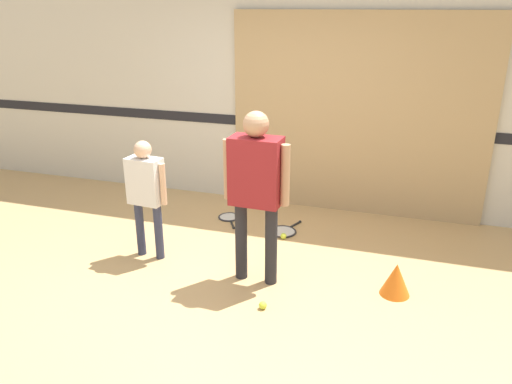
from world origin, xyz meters
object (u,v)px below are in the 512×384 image
person_instructor (256,180)px  person_student_left (146,187)px  training_cone (396,279)px  racket_second_spare (229,218)px  racket_spare_on_floor (283,231)px  tennis_ball_near_instructor (263,305)px  tennis_ball_by_spare_racket (283,236)px

person_instructor → person_student_left: (-1.15, 0.12, -0.23)m
training_cone → racket_second_spare: bearing=150.4°
racket_spare_on_floor → tennis_ball_near_instructor: tennis_ball_near_instructor is taller
person_student_left → tennis_ball_near_instructor: person_student_left is taller
tennis_ball_near_instructor → training_cone: bearing=28.6°
tennis_ball_near_instructor → tennis_ball_by_spare_racket: bearing=97.3°
tennis_ball_by_spare_racket → tennis_ball_near_instructor: bearing=-82.7°
person_instructor → racket_second_spare: person_instructor is taller
racket_spare_on_floor → training_cone: bearing=-105.3°
racket_second_spare → person_student_left: bearing=-50.7°
tennis_ball_by_spare_racket → racket_second_spare: bearing=155.6°
person_instructor → tennis_ball_near_instructor: 1.05m
racket_second_spare → tennis_ball_near_instructor: size_ratio=7.13×
tennis_ball_near_instructor → training_cone: size_ratio=0.22×
racket_second_spare → tennis_ball_near_instructor: tennis_ball_near_instructor is taller
racket_second_spare → tennis_ball_by_spare_racket: bearing=35.8°
tennis_ball_by_spare_racket → training_cone: training_cone is taller
person_instructor → racket_second_spare: 1.73m
racket_second_spare → tennis_ball_near_instructor: bearing=-1.0°
person_instructor → tennis_ball_near_instructor: bearing=-63.7°
tennis_ball_by_spare_racket → person_instructor: bearing=-91.7°
person_student_left → person_instructor: bearing=-1.2°
racket_second_spare → racket_spare_on_floor: bearing=46.7°
person_student_left → racket_spare_on_floor: 1.64m
racket_spare_on_floor → person_instructor: bearing=-157.3°
tennis_ball_near_instructor → person_instructor: bearing=114.4°
person_student_left → tennis_ball_by_spare_racket: person_student_left is taller
training_cone → racket_spare_on_floor: bearing=143.0°
racket_second_spare → tennis_ball_by_spare_racket: size_ratio=7.13×
racket_spare_on_floor → training_cone: size_ratio=1.82×
tennis_ball_near_instructor → training_cone: 1.18m
person_student_left → racket_spare_on_floor: bearing=44.9°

